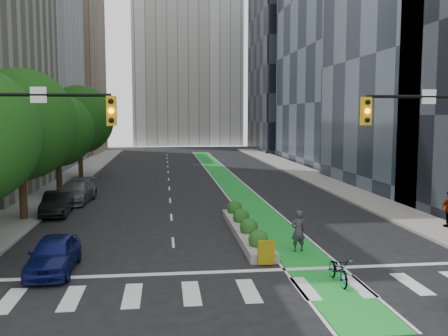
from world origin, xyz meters
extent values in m
plane|color=black|center=(0.00, 0.00, 0.00)|extent=(160.00, 160.00, 0.00)
cube|color=gray|center=(-11.80, 25.00, 0.07)|extent=(3.60, 90.00, 0.15)
cube|color=gray|center=(11.80, 25.00, 0.07)|extent=(3.60, 90.00, 0.15)
cube|color=green|center=(3.00, 30.00, 0.01)|extent=(2.20, 70.00, 0.01)
cube|color=tan|center=(-20.00, 66.00, 13.00)|extent=(14.00, 16.00, 26.00)
cube|color=black|center=(20.00, 68.00, 14.00)|extent=(14.00, 18.00, 28.00)
cylinder|color=black|center=(-11.00, 12.00, 2.52)|extent=(0.44, 0.44, 5.04)
sphere|color=#0E440F|center=(-11.00, 12.00, 5.58)|extent=(6.40, 6.40, 6.40)
cylinder|color=black|center=(-11.00, 22.00, 2.24)|extent=(0.44, 0.44, 4.48)
sphere|color=#0E440F|center=(-11.00, 22.00, 4.96)|extent=(5.60, 5.60, 5.60)
cylinder|color=black|center=(-11.00, 32.00, 2.58)|extent=(0.44, 0.44, 5.15)
sphere|color=#0E440F|center=(-11.00, 32.00, 5.70)|extent=(6.60, 6.60, 6.60)
cylinder|color=black|center=(-7.45, 0.50, 6.80)|extent=(5.50, 0.12, 0.12)
cube|color=gold|center=(-4.70, 0.50, 6.25)|extent=(0.34, 0.28, 1.05)
sphere|color=orange|center=(-4.70, 0.34, 6.25)|extent=(0.20, 0.20, 0.20)
cube|color=white|center=(-7.17, 0.47, 6.80)|extent=(0.55, 0.04, 0.55)
cylinder|color=black|center=(7.45, 0.50, 6.80)|extent=(5.50, 0.12, 0.12)
cube|color=gold|center=(4.70, 0.50, 6.25)|extent=(0.34, 0.28, 1.05)
sphere|color=orange|center=(4.70, 0.34, 6.25)|extent=(0.20, 0.20, 0.20)
cube|color=white|center=(7.17, 0.47, 6.80)|extent=(0.55, 0.04, 0.55)
cube|color=gray|center=(1.20, 7.00, 0.20)|extent=(1.20, 10.00, 0.40)
cube|color=yellow|center=(1.20, 1.80, 0.55)|extent=(0.70, 0.12, 1.00)
sphere|color=#194C19|center=(1.20, 3.50, 0.65)|extent=(0.90, 0.90, 0.90)
sphere|color=#194C19|center=(1.20, 6.00, 0.65)|extent=(0.90, 0.90, 0.90)
sphere|color=#194C19|center=(1.20, 8.50, 0.65)|extent=(0.90, 0.90, 0.90)
sphere|color=#194C19|center=(1.20, 11.00, 0.65)|extent=(0.90, 0.90, 0.90)
imported|color=gray|center=(3.38, -0.57, 0.49)|extent=(0.66, 1.87, 0.98)
imported|color=#322D36|center=(3.05, 3.74, 0.94)|extent=(0.78, 0.61, 1.89)
imported|color=#0D1350|center=(-7.20, 2.00, 0.71)|extent=(1.69, 4.17, 1.42)
imported|color=black|center=(-9.44, 13.57, 0.71)|extent=(1.70, 4.40, 1.43)
imported|color=#505254|center=(-9.09, 18.01, 0.77)|extent=(2.65, 5.50, 1.54)
camera|label=1|loc=(-2.85, -17.61, 6.09)|focal=40.00mm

